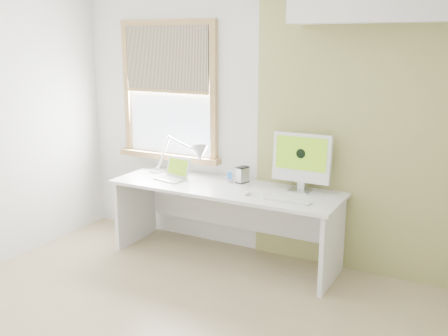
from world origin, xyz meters
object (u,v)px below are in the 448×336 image
Objects in this scene: external_drive at (242,175)px; imac at (302,159)px; laptop at (174,174)px; desk at (228,205)px; desk_lamp at (191,155)px.

external_drive is 0.63m from imac.
imac is (0.59, 0.00, 0.22)m from external_drive.
laptop is 2.15× the size of external_drive.
desk_lamp is at bearing 163.26° from desk.
imac is at bearing 9.09° from laptop.
laptop is 1.28m from imac.
desk is 0.65m from desk_lamp.
imac is at bearing 12.00° from desk.
external_drive reaches higher than desk.
desk_lamp is at bearing 68.94° from laptop.
desk is 0.32m from external_drive.
desk_lamp is 1.17m from imac.
external_drive is (0.66, 0.19, 0.03)m from laptop.
desk is at bearing 5.58° from laptop.
desk_lamp is 2.10× the size of laptop.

